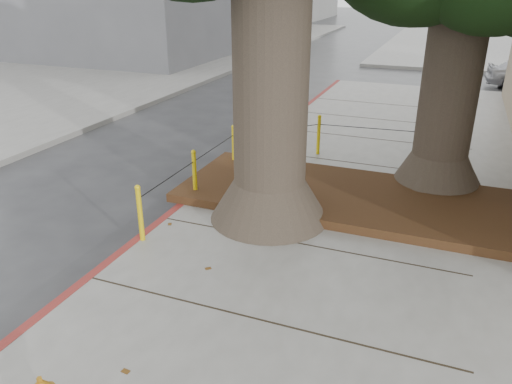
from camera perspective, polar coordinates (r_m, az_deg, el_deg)
ground at (r=6.57m, az=-4.35°, el=-14.26°), size 140.00×140.00×0.00m
sidewalk_opposite at (r=22.30m, az=-26.66°, el=10.83°), size 14.00×60.00×0.15m
curb_red at (r=9.24m, az=-8.87°, el=-2.07°), size 0.14×26.00×0.16m
planter_bed at (r=9.45m, az=10.90°, el=-0.59°), size 6.40×2.60×0.16m
bollard_ring at (r=10.14m, az=1.81°, el=4.15°), size 3.79×5.39×0.95m
car_dark at (r=27.68m, az=-9.38°, el=16.16°), size 2.13×4.64×1.31m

